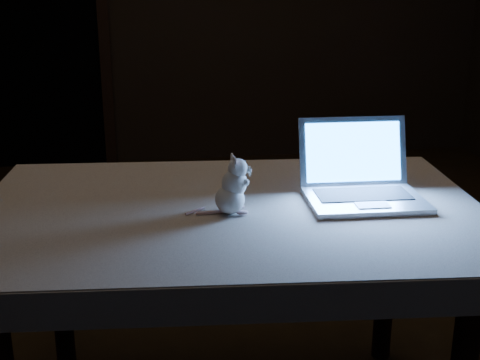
{
  "coord_description": "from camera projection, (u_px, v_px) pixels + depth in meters",
  "views": [
    {
      "loc": [
        -0.38,
        -2.33,
        1.37
      ],
      "look_at": [
        -0.1,
        -0.59,
        0.8
      ],
      "focal_mm": 48.0,
      "sensor_mm": 36.0,
      "label": 1
    }
  ],
  "objects": [
    {
      "name": "tablecloth",
      "position": [
        254.0,
        224.0,
        1.83
      ],
      "size": [
        1.58,
        1.18,
        0.09
      ],
      "primitive_type": null,
      "rotation": [
        0.0,
        0.0,
        -0.15
      ],
      "color": "beige",
      "rests_on": "table"
    },
    {
      "name": "doorway",
      "position": [
        33.0,
        20.0,
        4.53
      ],
      "size": [
        1.06,
        0.36,
        2.13
      ],
      "primitive_type": null,
      "color": "black",
      "rests_on": "back_wall"
    },
    {
      "name": "laptop",
      "position": [
        368.0,
        166.0,
        1.83
      ],
      "size": [
        0.35,
        0.31,
        0.23
      ],
      "primitive_type": null,
      "rotation": [
        0.0,
        0.0,
        -0.04
      ],
      "color": "#BCBDC2",
      "rests_on": "tablecloth"
    },
    {
      "name": "table",
      "position": [
        231.0,
        321.0,
        1.95
      ],
      "size": [
        1.43,
        0.99,
        0.73
      ],
      "primitive_type": null,
      "rotation": [
        0.0,
        0.0,
        -0.09
      ],
      "color": "black",
      "rests_on": "floor"
    },
    {
      "name": "plush_mouse",
      "position": [
        230.0,
        185.0,
        1.76
      ],
      "size": [
        0.13,
        0.13,
        0.17
      ],
      "primitive_type": null,
      "rotation": [
        0.0,
        0.0,
        -0.04
      ],
      "color": "white",
      "rests_on": "tablecloth"
    },
    {
      "name": "floor",
      "position": [
        242.0,
        320.0,
        2.66
      ],
      "size": [
        5.0,
        5.0,
        0.0
      ],
      "primitive_type": "plane",
      "color": "black",
      "rests_on": "ground"
    }
  ]
}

